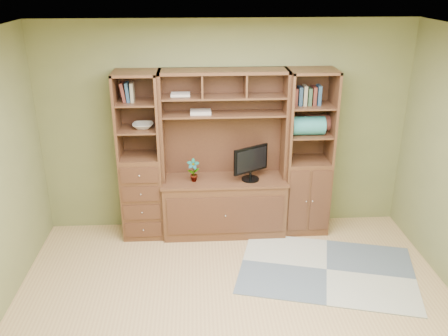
{
  "coord_description": "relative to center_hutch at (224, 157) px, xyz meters",
  "views": [
    {
      "loc": [
        -0.35,
        -3.56,
        3.06
      ],
      "look_at": [
        -0.06,
        1.2,
        1.1
      ],
      "focal_mm": 38.0,
      "sensor_mm": 36.0,
      "label": 1
    }
  ],
  "objects": [
    {
      "name": "center_hutch",
      "position": [
        0.0,
        0.0,
        0.0
      ],
      "size": [
        1.54,
        0.53,
        2.05
      ],
      "primitive_type": "cube",
      "color": "#54311D",
      "rests_on": "ground"
    },
    {
      "name": "blanket_teal",
      "position": [
        0.99,
        -0.01,
        0.38
      ],
      "size": [
        0.38,
        0.22,
        0.22
      ],
      "primitive_type": "cube",
      "color": "teal",
      "rests_on": "right_tower"
    },
    {
      "name": "bowl",
      "position": [
        -0.95,
        0.04,
        0.39
      ],
      "size": [
        0.24,
        0.24,
        0.06
      ],
      "primitive_type": "imported",
      "color": "beige",
      "rests_on": "left_tower"
    },
    {
      "name": "left_tower",
      "position": [
        -1.0,
        0.04,
        0.0
      ],
      "size": [
        0.5,
        0.45,
        2.05
      ],
      "primitive_type": "cube",
      "color": "#54311D",
      "rests_on": "ground"
    },
    {
      "name": "rug",
      "position": [
        1.09,
        -0.92,
        -1.02
      ],
      "size": [
        2.16,
        1.71,
        0.01
      ],
      "primitive_type": "cube",
      "rotation": [
        0.0,
        0.0,
        -0.26
      ],
      "color": "gray",
      "rests_on": "ground"
    },
    {
      "name": "magazines",
      "position": [
        -0.27,
        0.09,
        0.53
      ],
      "size": [
        0.24,
        0.18,
        0.04
      ],
      "primitive_type": "cube",
      "color": "beige",
      "rests_on": "center_hutch"
    },
    {
      "name": "blanket_red",
      "position": [
        1.15,
        0.12,
        0.36
      ],
      "size": [
        0.35,
        0.2,
        0.2
      ],
      "primitive_type": "cube",
      "color": "brown",
      "rests_on": "right_tower"
    },
    {
      "name": "right_tower",
      "position": [
        1.02,
        0.04,
        0.0
      ],
      "size": [
        0.55,
        0.45,
        2.05
      ],
      "primitive_type": "cube",
      "color": "#54311D",
      "rests_on": "ground"
    },
    {
      "name": "room",
      "position": [
        0.03,
        -1.73,
        0.28
      ],
      "size": [
        4.6,
        4.1,
        2.64
      ],
      "color": "tan",
      "rests_on": "ground"
    },
    {
      "name": "monitor",
      "position": [
        0.32,
        -0.03,
        -0.0
      ],
      "size": [
        0.52,
        0.43,
        0.59
      ],
      "primitive_type": "cube",
      "rotation": [
        0.0,
        0.0,
        0.53
      ],
      "color": "black",
      "rests_on": "center_hutch"
    },
    {
      "name": "orchid",
      "position": [
        -0.37,
        -0.03,
        -0.15
      ],
      "size": [
        0.15,
        0.1,
        0.28
      ],
      "primitive_type": "imported",
      "color": "brown",
      "rests_on": "center_hutch"
    }
  ]
}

